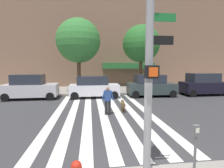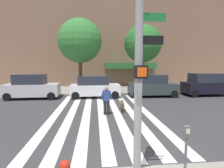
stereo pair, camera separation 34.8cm
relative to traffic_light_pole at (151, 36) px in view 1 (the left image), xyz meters
name	(u,v)px [view 1 (the left image)]	position (x,y,z in m)	size (l,w,h in m)	color
ground_plane	(112,112)	(0.01, 6.81, -3.52)	(160.00, 160.00, 0.00)	#353538
sidewalk_far	(102,90)	(0.01, 16.03, -3.45)	(80.00, 6.00, 0.15)	gray
crosswalk_stripes	(103,112)	(-0.59, 6.81, -3.52)	(5.85, 11.84, 0.01)	silver
apartment_block	(128,5)	(5.16, 26.43, 9.11)	(36.72, 16.21, 25.28)	brown
traffic_light_pole	(151,36)	(0.00, 0.00, 0.00)	(0.74, 0.46, 5.80)	gray
parking_meter_curbside	(195,145)	(1.10, -0.15, -2.49)	(0.14, 0.11, 1.36)	#515456
parked_car_near_curb	(30,87)	(-6.32, 11.81, -2.52)	(4.41, 1.99, 2.09)	silver
parked_car_behind_first	(94,87)	(-0.99, 11.81, -2.58)	(4.29, 1.89, 1.91)	silver
parked_car_third_in_line	(151,86)	(4.21, 11.81, -2.55)	(4.35, 2.01, 1.99)	#2D3839
parked_car_fourth_in_line	(204,84)	(9.42, 11.81, -2.50)	(4.34, 1.99, 2.10)	black
street_tree_nearest	(78,41)	(-2.39, 14.11, 1.66)	(4.28, 4.28, 7.20)	#4C3823
street_tree_middle	(141,44)	(3.88, 14.05, 1.45)	(3.77, 3.77, 6.74)	#4C3823
pedestrian_dog_walker	(108,99)	(-0.32, 6.23, -2.59)	(0.71, 0.28, 1.64)	black
dog_on_leash	(123,104)	(0.69, 6.87, -3.08)	(0.33, 1.13, 0.65)	brown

